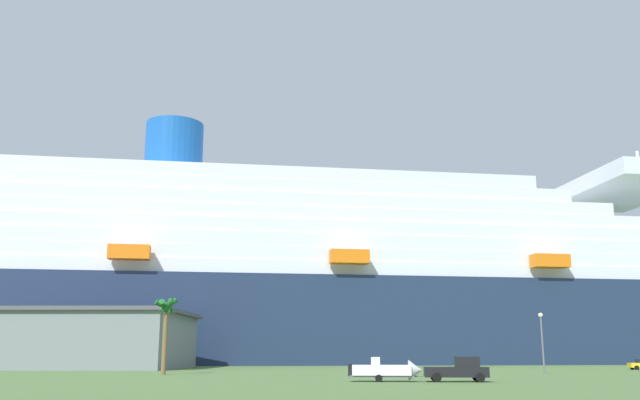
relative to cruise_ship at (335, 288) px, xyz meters
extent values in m
plane|color=#4C6B38|center=(-0.75, -43.64, -17.28)|extent=(600.00, 600.00, 0.00)
cube|color=#1E2D4C|center=(-0.24, -0.01, -8.15)|extent=(253.71, 61.99, 18.25)
cube|color=white|center=(-0.24, -0.01, 2.45)|extent=(223.41, 56.02, 2.94)
cube|color=white|center=(-5.24, -0.51, 5.39)|extent=(211.69, 54.35, 2.94)
cube|color=white|center=(-10.24, -1.02, 8.33)|extent=(199.40, 52.93, 2.94)
cube|color=white|center=(-15.24, -1.52, 11.28)|extent=(192.53, 51.77, 2.94)
cube|color=white|center=(-20.24, -2.03, 14.22)|extent=(184.62, 50.08, 2.94)
cube|color=white|center=(-25.24, -2.53, 17.16)|extent=(176.95, 48.86, 2.94)
cube|color=white|center=(-30.24, -3.04, 20.11)|extent=(167.22, 47.10, 2.94)
cube|color=white|center=(-35.24, -3.54, 23.05)|extent=(160.88, 46.21, 2.94)
cube|color=white|center=(74.76, 7.57, 26.52)|extent=(29.08, 42.94, 4.00)
cylinder|color=#1959B2|center=(-37.74, -3.79, 31.12)|extent=(14.56, 14.56, 13.21)
cylinder|color=silver|center=(79.76, 8.07, 30.52)|extent=(0.80, 0.80, 12.00)
cube|color=orange|center=(-42.06, -23.53, 4.51)|extent=(8.28, 3.99, 2.80)
cube|color=orange|center=(1.69, -19.11, 4.51)|extent=(8.28, 3.99, 2.80)
cube|color=orange|center=(45.44, -14.69, 4.51)|extent=(8.28, 3.99, 2.80)
cube|color=slate|center=(-51.84, -40.93, -12.95)|extent=(48.46, 30.57, 8.64)
cube|color=#4C4C51|center=(-51.84, -40.93, -8.33)|extent=(50.40, 31.79, 0.60)
cube|color=black|center=(4.04, -95.78, -16.43)|extent=(5.80, 2.66, 0.90)
cube|color=black|center=(5.04, -95.90, -15.53)|extent=(2.22, 2.07, 0.90)
cube|color=#26333F|center=(5.70, -95.98, -15.62)|extent=(0.30, 1.68, 0.63)
cylinder|color=black|center=(6.10, -95.03, -16.88)|extent=(0.83, 0.37, 0.80)
cylinder|color=black|center=(5.86, -97.01, -16.88)|extent=(0.83, 0.37, 0.80)
cylinder|color=black|center=(2.38, -94.57, -16.88)|extent=(0.83, 0.37, 0.80)
cylinder|color=black|center=(2.14, -96.56, -16.88)|extent=(0.83, 0.37, 0.80)
cube|color=#595960|center=(-2.54, -94.99, -16.81)|extent=(5.94, 2.49, 0.16)
cube|color=#595960|center=(0.85, -95.40, -16.81)|extent=(1.89, 0.35, 0.10)
cylinder|color=black|center=(-2.68, -93.96, -16.96)|extent=(0.66, 0.30, 0.64)
cylinder|color=black|center=(-2.92, -95.95, -16.96)|extent=(0.66, 0.30, 0.64)
cube|color=white|center=(-2.54, -94.99, -16.28)|extent=(5.45, 2.63, 0.90)
cone|color=white|center=(0.46, -95.35, -16.28)|extent=(1.41, 1.94, 1.81)
cube|color=silver|center=(-3.06, -94.92, -15.48)|extent=(0.91, 1.09, 0.70)
cube|color=black|center=(-5.34, -94.65, -16.28)|extent=(0.42, 0.54, 1.10)
cylinder|color=brown|center=(-25.62, -73.97, -13.39)|extent=(0.56, 0.56, 7.77)
cone|color=#195923|center=(-25.22, -73.94, -9.41)|extent=(0.92, 2.52, 2.37)
cone|color=#195923|center=(-25.39, -73.64, -9.41)|extent=(2.61, 2.09, 2.03)
cone|color=#195923|center=(-25.79, -73.61, -9.41)|extent=(2.76, 1.84, 1.91)
cone|color=#195923|center=(-26.02, -73.98, -9.41)|extent=(0.75, 2.75, 1.89)
cone|color=#195923|center=(-25.75, -74.35, -9.41)|extent=(2.69, 1.54, 2.18)
cone|color=#195923|center=(-25.44, -74.33, -9.41)|extent=(2.54, 1.72, 2.35)
sphere|color=#195923|center=(-25.62, -73.97, -9.51)|extent=(1.10, 1.10, 1.10)
cylinder|color=slate|center=(20.28, -73.93, -13.86)|extent=(0.20, 0.20, 6.82)
sphere|color=#F9F2CC|center=(20.28, -73.93, -10.20)|extent=(0.56, 0.56, 0.56)
cube|color=#2D723F|center=(-44.64, -52.24, -16.60)|extent=(4.90, 2.28, 0.70)
cube|color=#1E232D|center=(-44.40, -52.27, -15.97)|extent=(2.81, 1.87, 0.55)
cylinder|color=black|center=(-46.29, -52.94, -16.95)|extent=(0.68, 0.29, 0.66)
cylinder|color=black|center=(-46.09, -51.19, -16.95)|extent=(0.68, 0.29, 0.66)
cylinder|color=black|center=(-43.18, -53.29, -16.95)|extent=(0.68, 0.29, 0.66)
cylinder|color=black|center=(-42.98, -51.55, -16.95)|extent=(0.68, 0.29, 0.66)
cylinder|color=black|center=(41.64, -54.83, -16.95)|extent=(0.68, 0.31, 0.66)
cylinder|color=black|center=(41.91, -52.92, -16.95)|extent=(0.68, 0.31, 0.66)
camera|label=1|loc=(-11.17, -157.64, -14.75)|focal=38.21mm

